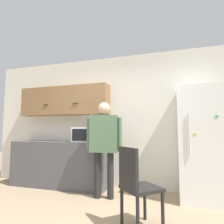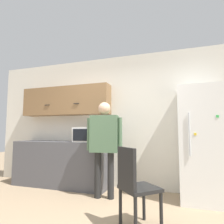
{
  "view_description": "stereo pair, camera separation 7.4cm",
  "coord_description": "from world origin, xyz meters",
  "px_view_note": "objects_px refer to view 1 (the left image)",
  "views": [
    {
      "loc": [
        1.1,
        -2.11,
        1.13
      ],
      "look_at": [
        0.12,
        1.02,
        1.44
      ],
      "focal_mm": 32.0,
      "sensor_mm": 36.0,
      "label": 1
    },
    {
      "loc": [
        1.17,
        -2.08,
        1.13
      ],
      "look_at": [
        0.12,
        1.02,
        1.44
      ],
      "focal_mm": 32.0,
      "sensor_mm": 36.0,
      "label": 2
    }
  ],
  "objects_px": {
    "person": "(104,139)",
    "refrigerator": "(201,143)",
    "chair": "(136,183)",
    "microwave": "(87,135)"
  },
  "relations": [
    {
      "from": "microwave",
      "to": "chair",
      "type": "bearing_deg",
      "value": -46.2
    },
    {
      "from": "microwave",
      "to": "refrigerator",
      "type": "bearing_deg",
      "value": -0.21
    },
    {
      "from": "person",
      "to": "chair",
      "type": "xyz_separation_m",
      "value": [
        0.72,
        -0.9,
        -0.48
      ]
    },
    {
      "from": "refrigerator",
      "to": "chair",
      "type": "distance_m",
      "value": 1.56
    },
    {
      "from": "person",
      "to": "refrigerator",
      "type": "relative_size",
      "value": 0.88
    },
    {
      "from": "person",
      "to": "chair",
      "type": "distance_m",
      "value": 1.25
    },
    {
      "from": "person",
      "to": "chair",
      "type": "relative_size",
      "value": 1.74
    },
    {
      "from": "microwave",
      "to": "chair",
      "type": "relative_size",
      "value": 0.55
    },
    {
      "from": "microwave",
      "to": "refrigerator",
      "type": "relative_size",
      "value": 0.28
    },
    {
      "from": "microwave",
      "to": "refrigerator",
      "type": "xyz_separation_m",
      "value": [
        2.05,
        -0.01,
        -0.13
      ]
    }
  ]
}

